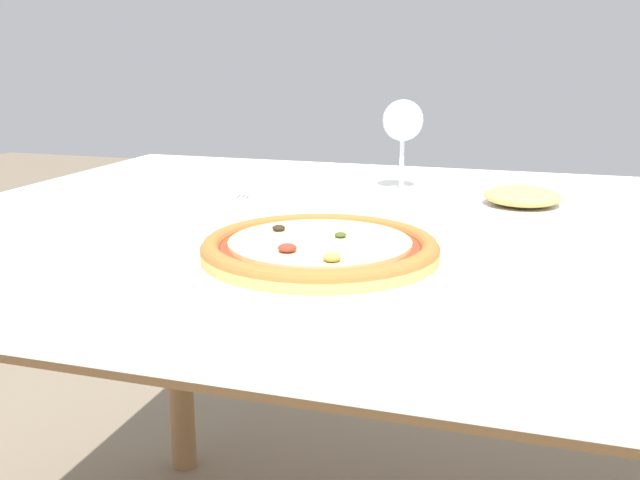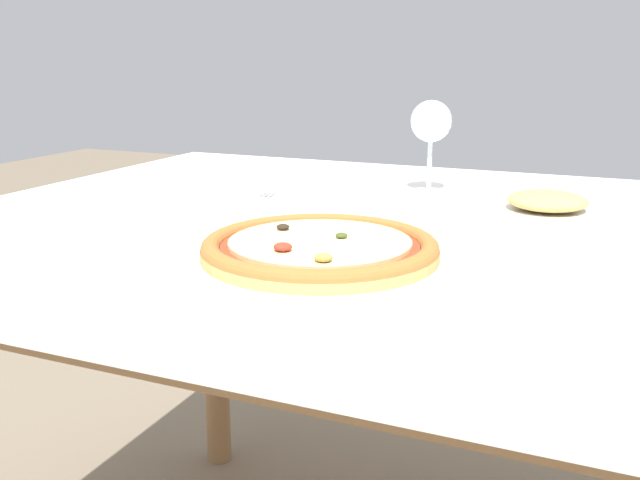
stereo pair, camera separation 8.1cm
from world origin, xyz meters
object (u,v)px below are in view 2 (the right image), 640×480
(side_plate, at_px, (547,207))
(dining_table, at_px, (421,281))
(wine_glass_far_left, at_px, (431,125))
(fork, at_px, (258,203))
(pizza_plate, at_px, (320,251))

(side_plate, bearing_deg, dining_table, -137.33)
(dining_table, relative_size, wine_glass_far_left, 9.08)
(dining_table, distance_m, wine_glass_far_left, 0.32)
(fork, xyz_separation_m, wine_glass_far_left, (0.23, 0.20, 0.11))
(fork, relative_size, side_plate, 0.84)
(pizza_plate, bearing_deg, dining_table, 75.19)
(dining_table, relative_size, side_plate, 7.18)
(wine_glass_far_left, relative_size, side_plate, 0.79)
(dining_table, relative_size, pizza_plate, 4.54)
(side_plate, bearing_deg, pizza_plate, -119.98)
(pizza_plate, distance_m, wine_glass_far_left, 0.48)
(dining_table, height_order, side_plate, side_plate)
(dining_table, bearing_deg, pizza_plate, -104.81)
(wine_glass_far_left, bearing_deg, side_plate, -27.62)
(pizza_plate, relative_size, fork, 1.87)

